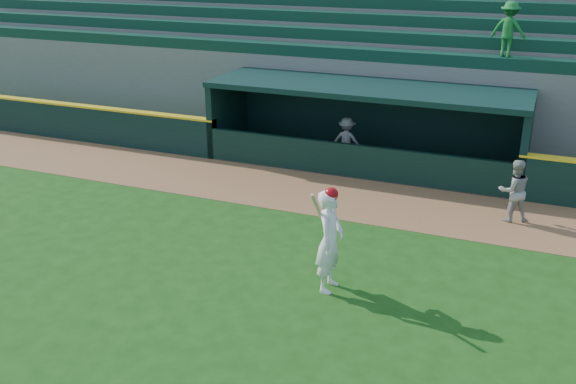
{
  "coord_description": "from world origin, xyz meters",
  "views": [
    {
      "loc": [
        4.93,
        -10.47,
        6.39
      ],
      "look_at": [
        0.0,
        1.6,
        1.3
      ],
      "focal_mm": 40.0,
      "sensor_mm": 36.0,
      "label": 1
    }
  ],
  "objects": [
    {
      "name": "stands",
      "position": [
        0.03,
        12.57,
        2.39
      ],
      "size": [
        34.5,
        6.33,
        6.7
      ],
      "color": "slate",
      "rests_on": "ground"
    },
    {
      "name": "dugout",
      "position": [
        0.0,
        8.0,
        1.36
      ],
      "size": [
        9.4,
        2.8,
        2.46
      ],
      "color": "slate",
      "rests_on": "ground"
    },
    {
      "name": "dugout_player_front",
      "position": [
        4.53,
        4.98,
        0.78
      ],
      "size": [
        0.94,
        0.86,
        1.57
      ],
      "primitive_type": "imported",
      "rotation": [
        0.0,
        0.0,
        3.58
      ],
      "color": "#999894",
      "rests_on": "ground"
    },
    {
      "name": "dugout_player_inside",
      "position": [
        -0.55,
        7.69,
        0.72
      ],
      "size": [
        0.95,
        0.57,
        1.44
      ],
      "primitive_type": "imported",
      "rotation": [
        0.0,
        0.0,
        3.19
      ],
      "color": "#9E9E99",
      "rests_on": "ground"
    },
    {
      "name": "wall_stripe_left",
      "position": [
        -12.25,
        6.55,
        1.23
      ],
      "size": [
        15.5,
        0.32,
        0.06
      ],
      "primitive_type": "cube",
      "color": "yellow",
      "rests_on": "field_wall_left"
    },
    {
      "name": "ground",
      "position": [
        0.0,
        0.0,
        0.0
      ],
      "size": [
        120.0,
        120.0,
        0.0
      ],
      "primitive_type": "plane",
      "color": "#184511",
      "rests_on": "ground"
    },
    {
      "name": "field_wall_left",
      "position": [
        -12.25,
        6.55,
        0.6
      ],
      "size": [
        15.5,
        0.3,
        1.2
      ],
      "primitive_type": "cube",
      "color": "black",
      "rests_on": "ground"
    },
    {
      "name": "batter_at_plate",
      "position": [
        1.47,
        0.14,
        1.06
      ],
      "size": [
        0.51,
        0.86,
        2.15
      ],
      "color": "white",
      "rests_on": "ground"
    },
    {
      "name": "warning_track",
      "position": [
        0.0,
        4.9,
        0.01
      ],
      "size": [
        40.0,
        3.0,
        0.01
      ],
      "primitive_type": "cube",
      "color": "brown",
      "rests_on": "ground"
    }
  ]
}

